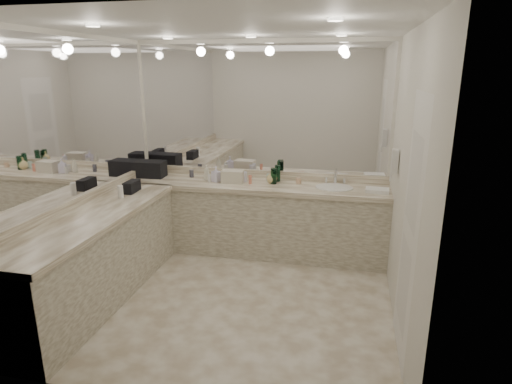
% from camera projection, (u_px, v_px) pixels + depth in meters
% --- Properties ---
extents(floor, '(3.20, 3.20, 0.00)m').
position_uv_depth(floor, '(231.00, 297.00, 4.38)').
color(floor, beige).
rests_on(floor, ground).
extents(ceiling, '(3.20, 3.20, 0.00)m').
position_uv_depth(ceiling, '(226.00, 27.00, 3.66)').
color(ceiling, white).
rests_on(ceiling, floor).
extents(wall_back, '(3.20, 0.02, 2.60)m').
position_uv_depth(wall_back, '(261.00, 147.00, 5.43)').
color(wall_back, silver).
rests_on(wall_back, floor).
extents(wall_left, '(0.02, 3.00, 2.60)m').
position_uv_depth(wall_left, '(77.00, 166.00, 4.35)').
color(wall_left, silver).
rests_on(wall_left, floor).
extents(wall_right, '(0.02, 3.00, 2.60)m').
position_uv_depth(wall_right, '(407.00, 184.00, 3.68)').
color(wall_right, silver).
rests_on(wall_right, floor).
extents(vanity_back_base, '(3.20, 0.60, 0.84)m').
position_uv_depth(vanity_back_base, '(256.00, 220.00, 5.39)').
color(vanity_back_base, beige).
rests_on(vanity_back_base, floor).
extents(vanity_back_top, '(3.20, 0.64, 0.06)m').
position_uv_depth(vanity_back_top, '(256.00, 186.00, 5.25)').
color(vanity_back_top, '#EFE4CB').
rests_on(vanity_back_top, vanity_back_base).
extents(vanity_left_base, '(0.60, 2.40, 0.84)m').
position_uv_depth(vanity_left_base, '(96.00, 260.00, 4.25)').
color(vanity_left_base, beige).
rests_on(vanity_left_base, floor).
extents(vanity_left_top, '(0.64, 2.42, 0.06)m').
position_uv_depth(vanity_left_top, '(92.00, 218.00, 4.13)').
color(vanity_left_top, '#EFE4CB').
rests_on(vanity_left_top, vanity_left_base).
extents(backsplash_back, '(3.20, 0.04, 0.10)m').
position_uv_depth(backsplash_back, '(261.00, 174.00, 5.50)').
color(backsplash_back, '#EFE4CB').
rests_on(backsplash_back, vanity_back_top).
extents(backsplash_left, '(0.04, 3.00, 0.10)m').
position_uv_depth(backsplash_left, '(83.00, 199.00, 4.45)').
color(backsplash_left, '#EFE4CB').
rests_on(backsplash_left, vanity_left_top).
extents(mirror_back, '(3.12, 0.01, 1.55)m').
position_uv_depth(mirror_back, '(261.00, 109.00, 5.28)').
color(mirror_back, white).
rests_on(mirror_back, wall_back).
extents(mirror_left, '(0.01, 2.92, 1.55)m').
position_uv_depth(mirror_left, '(73.00, 119.00, 4.22)').
color(mirror_left, white).
rests_on(mirror_left, wall_left).
extents(sink, '(0.44, 0.44, 0.03)m').
position_uv_depth(sink, '(334.00, 188.00, 5.06)').
color(sink, white).
rests_on(sink, vanity_back_top).
extents(faucet, '(0.24, 0.16, 0.14)m').
position_uv_depth(faucet, '(335.00, 178.00, 5.23)').
color(faucet, silver).
rests_on(faucet, vanity_back_top).
extents(wall_phone, '(0.06, 0.10, 0.24)m').
position_uv_depth(wall_phone, '(395.00, 161.00, 4.34)').
color(wall_phone, white).
rests_on(wall_phone, wall_right).
extents(door, '(0.02, 0.82, 2.10)m').
position_uv_depth(door, '(409.00, 231.00, 3.29)').
color(door, white).
rests_on(door, wall_right).
extents(black_toiletry_bag, '(0.39, 0.25, 0.21)m').
position_uv_depth(black_toiletry_bag, '(150.00, 169.00, 5.55)').
color(black_toiletry_bag, black).
rests_on(black_toiletry_bag, vanity_back_top).
extents(black_bag_spill, '(0.12, 0.25, 0.13)m').
position_uv_depth(black_bag_spill, '(132.00, 186.00, 4.87)').
color(black_bag_spill, black).
rests_on(black_bag_spill, vanity_left_top).
extents(cream_cosmetic_case, '(0.28, 0.19, 0.16)m').
position_uv_depth(cream_cosmetic_case, '(233.00, 176.00, 5.27)').
color(cream_cosmetic_case, beige).
rests_on(cream_cosmetic_case, vanity_back_top).
extents(hand_towel, '(0.27, 0.19, 0.04)m').
position_uv_depth(hand_towel, '(377.00, 190.00, 4.87)').
color(hand_towel, white).
rests_on(hand_towel, vanity_back_top).
extents(lotion_left, '(0.06, 0.06, 0.14)m').
position_uv_depth(lotion_left, '(121.00, 192.00, 4.63)').
color(lotion_left, white).
rests_on(lotion_left, vanity_left_top).
extents(soap_bottle_a, '(0.08, 0.08, 0.19)m').
position_uv_depth(soap_bottle_a, '(207.00, 172.00, 5.39)').
color(soap_bottle_a, silver).
rests_on(soap_bottle_a, vanity_back_top).
extents(soap_bottle_b, '(0.12, 0.12, 0.20)m').
position_uv_depth(soap_bottle_b, '(216.00, 174.00, 5.30)').
color(soap_bottle_b, silver).
rests_on(soap_bottle_b, vanity_back_top).
extents(soap_bottle_c, '(0.16, 0.16, 0.17)m').
position_uv_depth(soap_bottle_c, '(272.00, 176.00, 5.24)').
color(soap_bottle_c, '#D5BC78').
rests_on(soap_bottle_c, vanity_back_top).
extents(green_bottle_0, '(0.06, 0.06, 0.18)m').
position_uv_depth(green_bottle_0, '(274.00, 175.00, 5.26)').
color(green_bottle_0, '#114528').
rests_on(green_bottle_0, vanity_back_top).
extents(green_bottle_1, '(0.07, 0.07, 0.20)m').
position_uv_depth(green_bottle_1, '(278.00, 173.00, 5.32)').
color(green_bottle_1, '#114528').
rests_on(green_bottle_1, vanity_back_top).
extents(green_bottle_2, '(0.07, 0.07, 0.19)m').
position_uv_depth(green_bottle_2, '(274.00, 176.00, 5.21)').
color(green_bottle_2, '#114528').
rests_on(green_bottle_2, vanity_back_top).
extents(amenity_bottle_0, '(0.06, 0.06, 0.06)m').
position_uv_depth(amenity_bottle_0, '(239.00, 180.00, 5.27)').
color(amenity_bottle_0, '#3F3F4C').
rests_on(amenity_bottle_0, vanity_back_top).
extents(amenity_bottle_1, '(0.06, 0.06, 0.12)m').
position_uv_depth(amenity_bottle_1, '(245.00, 176.00, 5.36)').
color(amenity_bottle_1, silver).
rests_on(amenity_bottle_1, vanity_back_top).
extents(amenity_bottle_2, '(0.06, 0.06, 0.13)m').
position_uv_depth(amenity_bottle_2, '(245.00, 177.00, 5.31)').
color(amenity_bottle_2, silver).
rests_on(amenity_bottle_2, vanity_back_top).
extents(amenity_bottle_3, '(0.06, 0.06, 0.10)m').
position_uv_depth(amenity_bottle_3, '(192.00, 173.00, 5.55)').
color(amenity_bottle_3, '#3F3F4C').
rests_on(amenity_bottle_3, vanity_back_top).
extents(amenity_bottle_4, '(0.06, 0.06, 0.09)m').
position_uv_depth(amenity_bottle_4, '(269.00, 178.00, 5.34)').
color(amenity_bottle_4, silver).
rests_on(amenity_bottle_4, vanity_back_top).
extents(amenity_bottle_5, '(0.06, 0.06, 0.07)m').
position_uv_depth(amenity_bottle_5, '(299.00, 181.00, 5.24)').
color(amenity_bottle_5, '#E0B28C').
rests_on(amenity_bottle_5, vanity_back_top).
extents(amenity_bottle_6, '(0.04, 0.04, 0.10)m').
position_uv_depth(amenity_bottle_6, '(209.00, 178.00, 5.30)').
color(amenity_bottle_6, white).
rests_on(amenity_bottle_6, vanity_back_top).
extents(amenity_bottle_7, '(0.06, 0.06, 0.10)m').
position_uv_depth(amenity_bottle_7, '(216.00, 176.00, 5.41)').
color(amenity_bottle_7, white).
rests_on(amenity_bottle_7, vanity_back_top).
extents(amenity_bottle_8, '(0.04, 0.04, 0.11)m').
position_uv_depth(amenity_bottle_8, '(250.00, 180.00, 5.21)').
color(amenity_bottle_8, '#E57F66').
rests_on(amenity_bottle_8, vanity_back_top).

